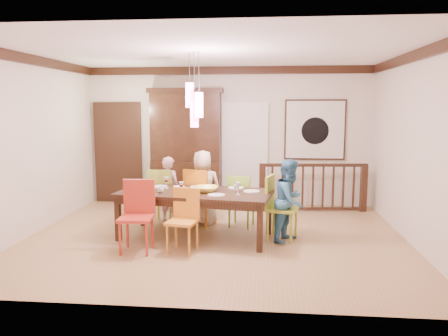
# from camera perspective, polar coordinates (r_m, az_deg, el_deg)

# --- Properties ---
(floor) EXTENTS (6.00, 6.00, 0.00)m
(floor) POSITION_cam_1_polar(r_m,az_deg,el_deg) (7.08, -1.15, -9.03)
(floor) COLOR #A68250
(floor) RESTS_ON ground
(ceiling) EXTENTS (6.00, 6.00, 0.00)m
(ceiling) POSITION_cam_1_polar(r_m,az_deg,el_deg) (6.82, -1.22, 14.96)
(ceiling) COLOR white
(ceiling) RESTS_ON wall_back
(wall_back) EXTENTS (6.00, 0.00, 6.00)m
(wall_back) POSITION_cam_1_polar(r_m,az_deg,el_deg) (9.28, 0.60, 4.16)
(wall_back) COLOR beige
(wall_back) RESTS_ON floor
(wall_left) EXTENTS (0.00, 5.00, 5.00)m
(wall_left) POSITION_cam_1_polar(r_m,az_deg,el_deg) (7.74, -23.85, 2.70)
(wall_left) COLOR beige
(wall_left) RESTS_ON floor
(wall_right) EXTENTS (0.00, 5.00, 5.00)m
(wall_right) POSITION_cam_1_polar(r_m,az_deg,el_deg) (7.11, 23.62, 2.30)
(wall_right) COLOR beige
(wall_right) RESTS_ON floor
(crown_molding) EXTENTS (6.00, 5.00, 0.16)m
(crown_molding) POSITION_cam_1_polar(r_m,az_deg,el_deg) (6.81, -1.22, 14.29)
(crown_molding) COLOR black
(crown_molding) RESTS_ON wall_back
(panel_door) EXTENTS (1.04, 0.07, 2.24)m
(panel_door) POSITION_cam_1_polar(r_m,az_deg,el_deg) (9.76, -13.62, 1.77)
(panel_door) COLOR black
(panel_door) RESTS_ON wall_back
(white_doorway) EXTENTS (0.97, 0.05, 2.22)m
(white_doorway) POSITION_cam_1_polar(r_m,az_deg,el_deg) (9.26, 2.73, 1.65)
(white_doorway) COLOR silver
(white_doorway) RESTS_ON wall_back
(painting) EXTENTS (1.25, 0.06, 1.25)m
(painting) POSITION_cam_1_polar(r_m,az_deg,el_deg) (9.26, 11.79, 4.90)
(painting) COLOR black
(painting) RESTS_ON wall_back
(pendant_cluster) EXTENTS (0.27, 0.21, 1.14)m
(pendant_cluster) POSITION_cam_1_polar(r_m,az_deg,el_deg) (6.78, -3.88, 8.26)
(pendant_cluster) COLOR #FF4C8C
(pendant_cluster) RESTS_ON ceiling
(dining_table) EXTENTS (2.52, 1.43, 0.75)m
(dining_table) POSITION_cam_1_polar(r_m,az_deg,el_deg) (6.93, -3.77, -3.65)
(dining_table) COLOR black
(dining_table) RESTS_ON floor
(chair_far_left) EXTENTS (0.50, 0.50, 0.99)m
(chair_far_left) POSITION_cam_1_polar(r_m,az_deg,el_deg) (7.88, -7.87, -3.11)
(chair_far_left) COLOR #99B337
(chair_far_left) RESTS_ON floor
(chair_far_mid) EXTENTS (0.58, 0.58, 1.01)m
(chair_far_mid) POSITION_cam_1_polar(r_m,az_deg,el_deg) (7.66, -3.04, -3.26)
(chair_far_mid) COLOR orange
(chair_far_mid) RESTS_ON floor
(chair_far_right) EXTENTS (0.50, 0.50, 0.92)m
(chair_far_right) POSITION_cam_1_polar(r_m,az_deg,el_deg) (7.59, 2.31, -3.78)
(chair_far_right) COLOR #7BAE31
(chair_far_right) RESTS_ON floor
(chair_near_left) EXTENTS (0.48, 0.48, 1.02)m
(chair_near_left) POSITION_cam_1_polar(r_m,az_deg,el_deg) (6.38, -11.42, -5.65)
(chair_near_left) COLOR #AD2F1F
(chair_near_left) RESTS_ON floor
(chair_near_mid) EXTENTS (0.48, 0.48, 0.90)m
(chair_near_mid) POSITION_cam_1_polar(r_m,az_deg,el_deg) (6.30, -5.50, -6.33)
(chair_near_mid) COLOR orange
(chair_near_mid) RESTS_ON floor
(chair_end_right) EXTENTS (0.56, 0.56, 1.00)m
(chair_end_right) POSITION_cam_1_polar(r_m,az_deg,el_deg) (6.91, 7.63, -4.60)
(chair_end_right) COLOR #9DAF28
(chair_end_right) RESTS_ON floor
(china_hutch) EXTENTS (1.55, 0.46, 2.45)m
(china_hutch) POSITION_cam_1_polar(r_m,az_deg,el_deg) (9.21, -4.96, 2.72)
(china_hutch) COLOR black
(china_hutch) RESTS_ON floor
(balustrade) EXTENTS (2.15, 0.26, 0.96)m
(balustrade) POSITION_cam_1_polar(r_m,az_deg,el_deg) (8.87, 11.53, -2.38)
(balustrade) COLOR black
(balustrade) RESTS_ON floor
(person_far_left) EXTENTS (0.51, 0.42, 1.21)m
(person_far_left) POSITION_cam_1_polar(r_m,az_deg,el_deg) (7.86, -7.20, -2.84)
(person_far_left) COLOR beige
(person_far_left) RESTS_ON floor
(person_far_mid) EXTENTS (0.70, 0.50, 1.32)m
(person_far_mid) POSITION_cam_1_polar(r_m,az_deg,el_deg) (7.70, -2.77, -2.57)
(person_far_mid) COLOR beige
(person_far_mid) RESTS_ON floor
(person_end_right) EXTENTS (0.72, 0.78, 1.28)m
(person_end_right) POSITION_cam_1_polar(r_m,az_deg,el_deg) (6.82, 8.61, -4.20)
(person_end_right) COLOR teal
(person_end_right) RESTS_ON floor
(serving_bowl) EXTENTS (0.41, 0.41, 0.09)m
(serving_bowl) POSITION_cam_1_polar(r_m,az_deg,el_deg) (6.85, -2.29, -2.77)
(serving_bowl) COLOR yellow
(serving_bowl) RESTS_ON dining_table
(small_bowl) EXTENTS (0.25, 0.25, 0.06)m
(small_bowl) POSITION_cam_1_polar(r_m,az_deg,el_deg) (7.04, -5.91, -2.63)
(small_bowl) COLOR white
(small_bowl) RESTS_ON dining_table
(cup_left) EXTENTS (0.13, 0.13, 0.09)m
(cup_left) POSITION_cam_1_polar(r_m,az_deg,el_deg) (6.85, -8.35, -2.85)
(cup_left) COLOR silver
(cup_left) RESTS_ON dining_table
(cup_right) EXTENTS (0.11, 0.11, 0.09)m
(cup_right) POSITION_cam_1_polar(r_m,az_deg,el_deg) (6.95, 1.65, -2.59)
(cup_right) COLOR silver
(cup_right) RESTS_ON dining_table
(plate_far_left) EXTENTS (0.26, 0.26, 0.01)m
(plate_far_left) POSITION_cam_1_polar(r_m,az_deg,el_deg) (7.35, -8.43, -2.40)
(plate_far_left) COLOR white
(plate_far_left) RESTS_ON dining_table
(plate_far_mid) EXTENTS (0.26, 0.26, 0.01)m
(plate_far_mid) POSITION_cam_1_polar(r_m,az_deg,el_deg) (7.23, -3.38, -2.51)
(plate_far_mid) COLOR white
(plate_far_mid) RESTS_ON dining_table
(plate_far_right) EXTENTS (0.26, 0.26, 0.01)m
(plate_far_right) POSITION_cam_1_polar(r_m,az_deg,el_deg) (7.16, 1.57, -2.59)
(plate_far_right) COLOR white
(plate_far_right) RESTS_ON dining_table
(plate_near_left) EXTENTS (0.26, 0.26, 0.01)m
(plate_near_left) POSITION_cam_1_polar(r_m,az_deg,el_deg) (6.74, -10.76, -3.40)
(plate_near_left) COLOR white
(plate_near_left) RESTS_ON dining_table
(plate_near_mid) EXTENTS (0.26, 0.26, 0.01)m
(plate_near_mid) POSITION_cam_1_polar(r_m,az_deg,el_deg) (6.58, -1.02, -3.55)
(plate_near_mid) COLOR white
(plate_near_mid) RESTS_ON dining_table
(plate_end_right) EXTENTS (0.26, 0.26, 0.01)m
(plate_end_right) POSITION_cam_1_polar(r_m,az_deg,el_deg) (6.87, 3.62, -3.05)
(plate_end_right) COLOR white
(plate_end_right) RESTS_ON dining_table
(wine_glass_a) EXTENTS (0.08, 0.08, 0.19)m
(wine_glass_a) POSITION_cam_1_polar(r_m,az_deg,el_deg) (7.19, -7.52, -1.91)
(wine_glass_a) COLOR #590C19
(wine_glass_a) RESTS_ON dining_table
(wine_glass_b) EXTENTS (0.08, 0.08, 0.19)m
(wine_glass_b) POSITION_cam_1_polar(r_m,az_deg,el_deg) (7.09, -1.87, -1.98)
(wine_glass_b) COLOR silver
(wine_glass_b) RESTS_ON dining_table
(wine_glass_c) EXTENTS (0.08, 0.08, 0.19)m
(wine_glass_c) POSITION_cam_1_polar(r_m,az_deg,el_deg) (6.68, -5.60, -2.63)
(wine_glass_c) COLOR #590C19
(wine_glass_c) RESTS_ON dining_table
(wine_glass_d) EXTENTS (0.08, 0.08, 0.19)m
(wine_glass_d) POSITION_cam_1_polar(r_m,az_deg,el_deg) (6.62, 1.83, -2.71)
(wine_glass_d) COLOR silver
(wine_glass_d) RESTS_ON dining_table
(napkin) EXTENTS (0.18, 0.14, 0.01)m
(napkin) POSITION_cam_1_polar(r_m,az_deg,el_deg) (6.55, -4.17, -3.62)
(napkin) COLOR #D83359
(napkin) RESTS_ON dining_table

